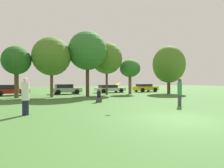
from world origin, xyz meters
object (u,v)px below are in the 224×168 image
Objects in this scene: tree_1 at (16,61)px; tree_4 at (107,58)px; parked_car_white at (110,88)px; parked_car_silver at (66,89)px; bystander_sitting at (99,96)px; tree_3 at (87,51)px; parked_car_yellow at (145,88)px; tree_5 at (130,69)px; person_thrower at (25,96)px; frisbee at (118,84)px; parked_car_red at (11,90)px; tree_2 at (52,57)px; person_catcher at (180,92)px; tree_6 at (169,64)px.

tree_4 is at bearing 3.13° from tree_1.
parked_car_silver is at bearing -173.81° from parked_car_white.
tree_3 reaches higher than bystander_sitting.
parked_car_yellow is at bearing 25.55° from tree_4.
tree_5 is 5.17m from parked_car_white.
parked_car_silver is (4.96, 15.49, -0.25)m from person_thrower.
parked_car_white is at bearing 104.56° from tree_5.
bystander_sitting is 10.07m from tree_1.
bystander_sitting is at bearing -49.73° from tree_1.
parked_car_silver reaches higher than parked_car_white.
parked_car_white is at bearing 68.13° from frisbee.
tree_1 is at bearing -81.62° from parked_car_red.
parked_car_white is 6.09m from parked_car_yellow.
tree_2 reaches higher than person_thrower.
tree_5 is at bearing 47.35° from bystander_sitting.
person_thrower is 11.88m from tree_2.
parked_car_yellow is at bearing 0.07° from parked_car_red.
parked_car_silver reaches higher than parked_car_red.
tree_5 is at bearing 45.38° from person_thrower.
parked_car_white is (13.04, 0.88, -0.05)m from parked_car_red.
tree_2 reaches higher than person_catcher.
person_catcher is 19.27m from parked_car_red.
parked_car_white is at bearing 2.40° from parked_car_red.
parked_car_silver is (5.68, 4.01, -3.08)m from tree_1.
frisbee is 0.05× the size of tree_2.
tree_1 is 1.14× the size of parked_car_white.
person_thrower is at bearing -142.13° from bystander_sitting.
parked_car_white is (-6.63, 5.30, -3.39)m from tree_6.
tree_2 is at bearing -179.96° from tree_6.
bystander_sitting is 0.28× the size of parked_car_red.
tree_6 reaches higher than parked_car_yellow.
tree_3 reaches higher than tree_4.
bystander_sitting is at bearing -67.88° from tree_2.
tree_6 is (12.82, 6.86, 3.54)m from bystander_sitting.
person_thrower is 11.85m from tree_1.
parked_car_silver is at bearing 62.34° from tree_2.
person_thrower is 17.76m from tree_5.
parked_car_red is at bearing 132.52° from tree_2.
parked_car_yellow is at bearing 52.14° from frisbee.
person_catcher is 0.48× the size of parked_car_red.
parked_car_white is at bearing 175.05° from parked_car_yellow.
tree_4 is 1.41× the size of parked_car_white.
tree_4 is 1.65× the size of parked_car_red.
person_catcher is 1.71× the size of bystander_sitting.
parked_car_silver is at bearing -1.60° from parked_car_red.
parked_car_silver is (-4.64, 15.78, -0.30)m from person_catcher.
tree_6 reaches higher than parked_car_silver.
bystander_sitting is 0.28× the size of parked_car_yellow.
tree_1 is (-5.56, 12.01, 2.24)m from frisbee.
frisbee is at bearing -65.16° from tree_1.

